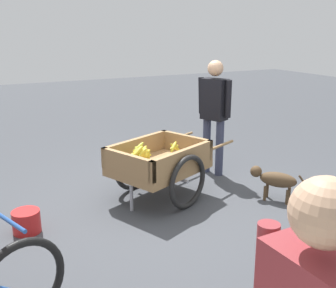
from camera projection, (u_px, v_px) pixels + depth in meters
name	position (u px, v px, depth m)	size (l,w,h in m)	color
ground_plane	(174.00, 210.00, 4.62)	(24.00, 24.00, 0.00)	#3D3F44
fruit_cart	(158.00, 164.00, 4.83)	(1.81, 1.34, 0.73)	#937047
vendor_person	(214.00, 108.00, 5.53)	(0.32, 0.50, 1.60)	#333851
dog	(275.00, 179.00, 4.82)	(0.43, 0.57, 0.40)	#4C3823
plastic_bucket	(26.00, 222.00, 4.10)	(0.28, 0.28, 0.23)	#B21E1E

